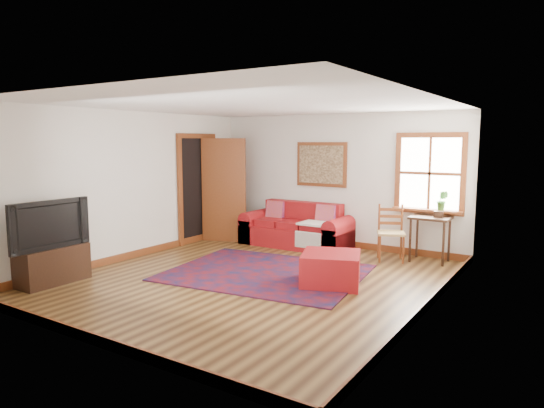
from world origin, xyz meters
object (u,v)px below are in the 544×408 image
Objects in this scene: red_ottoman at (331,269)px; side_table at (430,224)px; ladder_back_chair at (391,230)px; red_leather_sofa at (297,231)px; media_cabinet at (53,265)px.

red_ottoman is 2.25m from side_table.
ladder_back_chair reaches higher than side_table.
red_leather_sofa is at bearing -177.99° from side_table.
red_leather_sofa is at bearing 175.82° from ladder_back_chair.
red_leather_sofa is 2.77× the size of side_table.
red_ottoman is 0.84× the size of ladder_back_chair.
side_table reaches higher than media_cabinet.
side_table is (2.49, 0.09, 0.36)m from red_leather_sofa.
red_leather_sofa is 2.51m from side_table.
media_cabinet is (-3.55, -3.89, -0.24)m from ladder_back_chair.
red_ottoman is at bearing -111.42° from side_table.
media_cabinet is (-4.14, -4.12, -0.37)m from side_table.
red_leather_sofa is 2.59m from red_ottoman.
red_ottoman is 1.87m from ladder_back_chair.
media_cabinet is at bearing -169.47° from red_ottoman.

